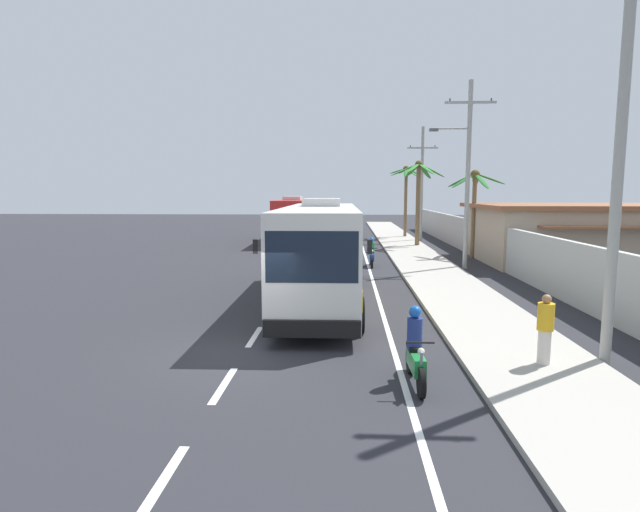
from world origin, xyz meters
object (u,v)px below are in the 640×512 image
(motorcycle_trailing, at_px, (415,353))
(pedestrian_near_kerb, at_px, (545,328))
(utility_pole_nearest, at_px, (622,126))
(utility_pole_far, at_px, (422,182))
(coach_bus_far_lane, at_px, (294,218))
(motorcycle_beside_bus, at_px, (372,255))
(utility_pole_mid, at_px, (467,169))
(palm_nearest, at_px, (406,184))
(palm_third, at_px, (418,186))
(palm_second, at_px, (474,192))
(coach_bus_foreground, at_px, (321,249))
(roadside_building, at_px, (575,233))

(motorcycle_trailing, distance_m, pedestrian_near_kerb, 3.18)
(utility_pole_nearest, relative_size, utility_pole_far, 1.14)
(coach_bus_far_lane, xyz_separation_m, motorcycle_beside_bus, (5.64, -14.16, -1.28))
(motorcycle_trailing, relative_size, utility_pole_mid, 0.20)
(motorcycle_beside_bus, xyz_separation_m, palm_nearest, (3.81, 17.67, 4.04))
(utility_pole_mid, relative_size, palm_third, 1.53)
(utility_pole_mid, bearing_deg, palm_nearest, 93.12)
(utility_pole_nearest, bearing_deg, palm_third, 91.78)
(motorcycle_trailing, height_order, pedestrian_near_kerb, pedestrian_near_kerb)
(utility_pole_far, distance_m, palm_second, 10.70)
(motorcycle_beside_bus, height_order, palm_third, palm_third)
(motorcycle_beside_bus, height_order, pedestrian_near_kerb, pedestrian_near_kerb)
(utility_pole_nearest, bearing_deg, coach_bus_foreground, 137.26)
(palm_nearest, xyz_separation_m, palm_second, (2.54, -13.69, -0.70))
(utility_pole_nearest, xyz_separation_m, utility_pole_far, (0.10, 30.17, -0.61))
(utility_pole_nearest, relative_size, roadside_building, 0.93)
(palm_second, height_order, palm_third, palm_third)
(utility_pole_mid, bearing_deg, coach_bus_foreground, -129.35)
(pedestrian_near_kerb, distance_m, utility_pole_mid, 16.16)
(motorcycle_beside_bus, relative_size, palm_second, 0.37)
(pedestrian_near_kerb, relative_size, roadside_building, 0.14)
(palm_second, distance_m, palm_third, 6.54)
(coach_bus_foreground, bearing_deg, roadside_building, 39.41)
(palm_second, bearing_deg, utility_pole_nearest, -95.01)
(utility_pole_mid, bearing_deg, palm_third, 95.28)
(palm_third, distance_m, roadside_building, 11.37)
(pedestrian_near_kerb, relative_size, palm_third, 0.25)
(coach_bus_far_lane, relative_size, roadside_building, 1.10)
(coach_bus_foreground, distance_m, palm_second, 15.93)
(motorcycle_beside_bus, height_order, utility_pole_far, utility_pole_far)
(palm_nearest, distance_m, palm_third, 7.67)
(motorcycle_beside_bus, height_order, roadside_building, roadside_building)
(roadside_building, bearing_deg, motorcycle_beside_bus, -168.86)
(palm_nearest, bearing_deg, utility_pole_mid, -86.88)
(pedestrian_near_kerb, relative_size, palm_nearest, 0.25)
(coach_bus_far_lane, relative_size, motorcycle_beside_bus, 6.32)
(motorcycle_trailing, bearing_deg, motorcycle_beside_bus, 90.18)
(coach_bus_foreground, xyz_separation_m, utility_pole_far, (7.04, 23.76, 2.85))
(utility_pole_nearest, bearing_deg, utility_pole_far, 89.81)
(palm_second, bearing_deg, roadside_building, -17.27)
(utility_pole_far, height_order, roadside_building, utility_pole_far)
(motorcycle_beside_bus, bearing_deg, pedestrian_near_kerb, -79.22)
(motorcycle_trailing, distance_m, utility_pole_far, 32.21)
(coach_bus_foreground, xyz_separation_m, palm_third, (6.14, 19.23, 2.49))
(motorcycle_beside_bus, bearing_deg, palm_third, 69.07)
(coach_bus_far_lane, height_order, motorcycle_trailing, coach_bus_far_lane)
(utility_pole_far, bearing_deg, motorcycle_beside_bus, -108.01)
(coach_bus_foreground, relative_size, roadside_building, 1.03)
(motorcycle_beside_bus, xyz_separation_m, utility_pole_far, (4.72, 14.53, 4.16))
(pedestrian_near_kerb, bearing_deg, coach_bus_far_lane, -109.58)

